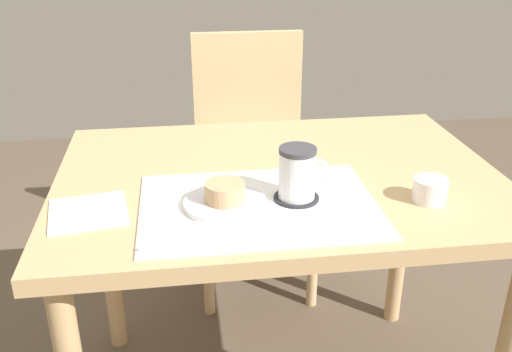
% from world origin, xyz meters
% --- Properties ---
extents(dining_table, '(1.01, 0.72, 0.70)m').
position_xyz_m(dining_table, '(0.00, 0.00, 0.61)').
color(dining_table, tan).
rests_on(dining_table, ground_plane).
extents(wooden_chair, '(0.42, 0.42, 0.88)m').
position_xyz_m(wooden_chair, '(0.02, 0.66, 0.49)').
color(wooden_chair, '#D1B27F').
rests_on(wooden_chair, ground_plane).
extents(placemat, '(0.48, 0.34, 0.00)m').
position_xyz_m(placemat, '(-0.07, -0.16, 0.70)').
color(placemat, white).
rests_on(placemat, dining_table).
extents(pastry_plate, '(0.17, 0.17, 0.01)m').
position_xyz_m(pastry_plate, '(-0.14, -0.15, 0.71)').
color(pastry_plate, white).
rests_on(pastry_plate, placemat).
extents(pastry, '(0.08, 0.08, 0.04)m').
position_xyz_m(pastry, '(-0.14, -0.15, 0.74)').
color(pastry, tan).
rests_on(pastry, pastry_plate).
extents(coffee_coaster, '(0.09, 0.09, 0.00)m').
position_xyz_m(coffee_coaster, '(0.01, -0.14, 0.71)').
color(coffee_coaster, '#232328').
rests_on(coffee_coaster, placemat).
extents(coffee_mug, '(0.11, 0.08, 0.11)m').
position_xyz_m(coffee_mug, '(0.01, -0.14, 0.76)').
color(coffee_mug, white).
rests_on(coffee_mug, coffee_coaster).
extents(teaspoon, '(0.13, 0.03, 0.01)m').
position_xyz_m(teaspoon, '(-0.24, -0.31, 0.71)').
color(teaspoon, silver).
rests_on(teaspoon, placemat).
extents(paper_napkin, '(0.17, 0.17, 0.00)m').
position_xyz_m(paper_napkin, '(-0.41, -0.14, 0.70)').
color(paper_napkin, white).
rests_on(paper_napkin, dining_table).
extents(sugar_bowl, '(0.07, 0.07, 0.05)m').
position_xyz_m(sugar_bowl, '(0.28, -0.18, 0.73)').
color(sugar_bowl, white).
rests_on(sugar_bowl, dining_table).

